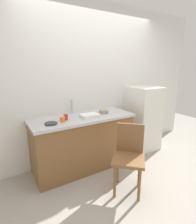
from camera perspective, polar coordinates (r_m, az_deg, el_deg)
name	(u,v)px	position (r m, az deg, el deg)	size (l,w,h in m)	color
ground_plane	(126,179)	(2.83, 9.08, -20.59)	(8.00, 8.00, 0.00)	#9E998E
back_wall	(92,83)	(3.15, -1.88, 9.31)	(4.80, 0.10, 2.67)	silver
cabinet_base	(83,143)	(2.92, -4.78, -10.01)	(1.58, 0.60, 0.82)	brown
countertop	(83,118)	(2.77, -4.97, -1.86)	(1.62, 0.64, 0.04)	#B7B7BC
faucet	(72,107)	(2.93, -8.40, 1.75)	(0.02, 0.02, 0.24)	#B7B7BC
refrigerator	(143,118)	(3.61, 14.28, -1.99)	(0.55, 0.57, 1.24)	silver
chair	(129,155)	(2.41, 9.95, -13.52)	(0.57, 0.57, 0.89)	brown
dish_tray	(90,116)	(2.71, -2.70, -1.17)	(0.28, 0.20, 0.05)	white
terracotta_bowl	(104,112)	(2.95, 1.87, 0.16)	(0.15, 0.15, 0.05)	gray
hotplate	(51,123)	(2.47, -14.96, -3.60)	(0.17, 0.17, 0.02)	#2D2D2D
cup_red	(66,117)	(2.62, -10.35, -1.59)	(0.06, 0.06, 0.09)	red
cup_orange	(62,119)	(2.54, -11.44, -2.29)	(0.07, 0.07, 0.07)	orange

